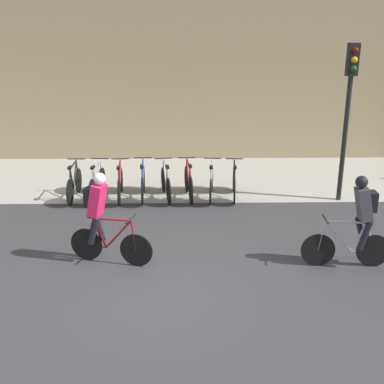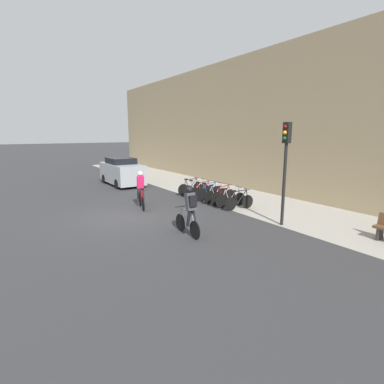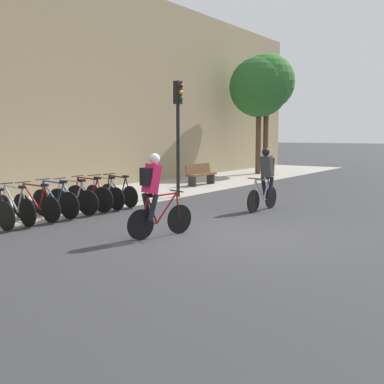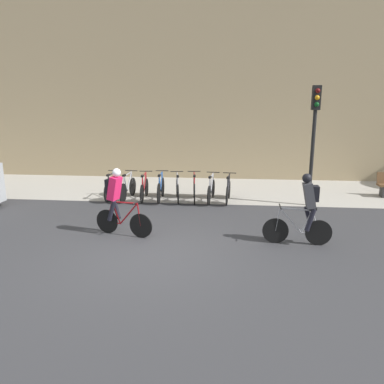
{
  "view_description": "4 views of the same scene",
  "coord_description": "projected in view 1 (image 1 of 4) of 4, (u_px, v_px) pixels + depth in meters",
  "views": [
    {
      "loc": [
        0.45,
        -7.01,
        4.18
      ],
      "look_at": [
        0.6,
        1.69,
        1.24
      ],
      "focal_mm": 45.0,
      "sensor_mm": 36.0,
      "label": 1
    },
    {
      "loc": [
        11.88,
        -4.34,
        3.51
      ],
      "look_at": [
        0.38,
        3.21,
        0.79
      ],
      "focal_mm": 28.0,
      "sensor_mm": 36.0,
      "label": 2
    },
    {
      "loc": [
        -8.75,
        -4.95,
        2.16
      ],
      "look_at": [
        0.6,
        1.48,
        0.78
      ],
      "focal_mm": 45.0,
      "sensor_mm": 36.0,
      "label": 3
    },
    {
      "loc": [
        1.73,
        -7.79,
        3.36
      ],
      "look_at": [
        0.66,
        3.13,
        0.74
      ],
      "focal_mm": 35.0,
      "sensor_mm": 36.0,
      "label": 4
    }
  ],
  "objects": [
    {
      "name": "parked_bike_2",
      "position": [
        120.0,
        184.0,
        12.49
      ],
      "size": [
        0.46,
        1.69,
        0.96
      ],
      "color": "black",
      "rests_on": "ground"
    },
    {
      "name": "ground",
      "position": [
        158.0,
        296.0,
        7.97
      ],
      "size": [
        200.0,
        200.0,
        0.0
      ],
      "primitive_type": "plane",
      "color": "#333335"
    },
    {
      "name": "parked_bike_1",
      "position": [
        97.0,
        183.0,
        12.48
      ],
      "size": [
        0.46,
        1.7,
        0.97
      ],
      "color": "black",
      "rests_on": "ground"
    },
    {
      "name": "kerb_strip",
      "position": [
        169.0,
        177.0,
        14.36
      ],
      "size": [
        44.0,
        4.5,
        0.01
      ],
      "primitive_type": "cube",
      "color": "#A39E93",
      "rests_on": "ground"
    },
    {
      "name": "parked_bike_6",
      "position": [
        211.0,
        183.0,
        12.53
      ],
      "size": [
        0.46,
        1.7,
        0.96
      ],
      "color": "black",
      "rests_on": "ground"
    },
    {
      "name": "parked_bike_7",
      "position": [
        234.0,
        183.0,
        12.54
      ],
      "size": [
        0.46,
        1.62,
        0.95
      ],
      "color": "black",
      "rests_on": "ground"
    },
    {
      "name": "parked_bike_4",
      "position": [
        166.0,
        183.0,
        12.51
      ],
      "size": [
        0.46,
        1.65,
        0.97
      ],
      "color": "black",
      "rests_on": "ground"
    },
    {
      "name": "cyclist_pink",
      "position": [
        101.0,
        215.0,
        8.85
      ],
      "size": [
        1.59,
        0.6,
        1.76
      ],
      "color": "black",
      "rests_on": "ground"
    },
    {
      "name": "traffic_light_pole",
      "position": [
        349.0,
        95.0,
        11.63
      ],
      "size": [
        0.26,
        0.3,
        3.9
      ],
      "color": "black",
      "rests_on": "ground"
    },
    {
      "name": "parked_bike_3",
      "position": [
        143.0,
        183.0,
        12.5
      ],
      "size": [
        0.46,
        1.73,
        0.99
      ],
      "color": "black",
      "rests_on": "ground"
    },
    {
      "name": "parked_bike_0",
      "position": [
        74.0,
        184.0,
        12.47
      ],
      "size": [
        0.46,
        1.66,
        0.96
      ],
      "color": "black",
      "rests_on": "ground"
    },
    {
      "name": "cyclist_grey",
      "position": [
        359.0,
        219.0,
        8.68
      ],
      "size": [
        1.65,
        0.46,
        1.76
      ],
      "color": "black",
      "rests_on": "ground"
    },
    {
      "name": "parked_bike_5",
      "position": [
        189.0,
        182.0,
        12.52
      ],
      "size": [
        0.46,
        1.66,
        0.99
      ],
      "color": "black",
      "rests_on": "ground"
    },
    {
      "name": "building_facade",
      "position": [
        169.0,
        32.0,
        15.47
      ],
      "size": [
        44.0,
        0.6,
        8.23
      ],
      "primitive_type": "cube",
      "color": "#9E8966",
      "rests_on": "ground"
    }
  ]
}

